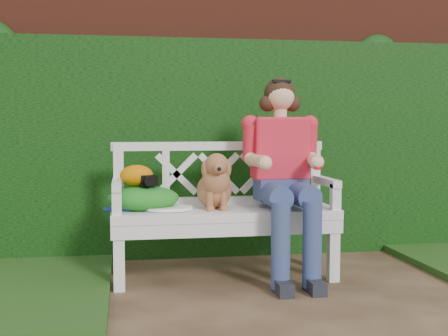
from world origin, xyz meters
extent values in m
plane|color=#392718|center=(0.00, 0.00, 0.00)|extent=(60.00, 60.00, 0.00)
cube|color=maroon|center=(0.00, 1.90, 1.10)|extent=(10.00, 0.30, 2.20)
cube|color=#1C6115|center=(0.00, 1.68, 0.85)|extent=(10.00, 0.18, 1.70)
cube|color=black|center=(-0.85, 0.94, 0.68)|extent=(0.13, 0.11, 0.07)
ellipsoid|color=#C36D05|center=(-0.92, 0.97, 0.71)|extent=(0.26, 0.23, 0.14)
camera|label=1|loc=(-1.01, -2.99, 1.05)|focal=48.00mm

